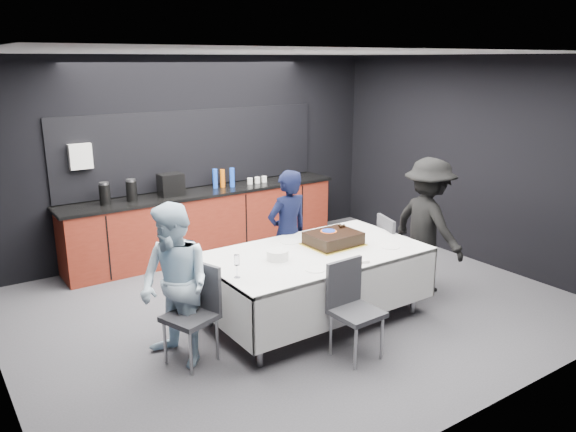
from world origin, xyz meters
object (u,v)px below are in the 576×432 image
at_px(chair_right, 393,248).
at_px(chair_near, 351,302).
at_px(cake_assembly, 333,239).
at_px(person_center, 288,234).
at_px(chair_left, 196,306).
at_px(party_table, 314,263).
at_px(plate_stack, 278,255).
at_px(person_right, 428,225).
at_px(person_left, 175,286).
at_px(champagne_flute, 237,261).

bearing_deg(chair_right, chair_near, -147.73).
height_order(cake_assembly, chair_near, cake_assembly).
bearing_deg(person_center, chair_left, 22.73).
bearing_deg(party_table, chair_left, -178.00).
bearing_deg(plate_stack, chair_right, 3.65).
bearing_deg(chair_right, person_right, -33.72).
height_order(party_table, cake_assembly, cake_assembly).
bearing_deg(party_table, chair_near, -101.65).
relative_size(plate_stack, person_right, 0.14).
relative_size(chair_left, chair_right, 1.00).
relative_size(plate_stack, person_center, 0.15).
bearing_deg(cake_assembly, person_left, -178.44).
relative_size(party_table, chair_near, 2.51).
height_order(chair_near, person_right, person_right).
bearing_deg(person_right, chair_left, 92.80).
xyz_separation_m(plate_stack, person_right, (2.08, -0.11, -0.01)).
xyz_separation_m(chair_left, chair_near, (1.25, -0.75, 0.00)).
xyz_separation_m(party_table, chair_right, (1.28, 0.12, -0.11)).
height_order(party_table, chair_left, chair_left).
distance_m(chair_right, person_center, 1.31).
bearing_deg(plate_stack, person_right, -3.09).
height_order(cake_assembly, person_right, person_right).
xyz_separation_m(party_table, plate_stack, (-0.47, 0.01, 0.19)).
bearing_deg(chair_right, cake_assembly, -176.03).
bearing_deg(champagne_flute, person_center, 37.35).
bearing_deg(party_table, plate_stack, 179.20).
bearing_deg(cake_assembly, person_right, -6.66).
distance_m(cake_assembly, person_left, 1.88).
relative_size(chair_left, person_left, 0.61).
bearing_deg(chair_near, person_center, 78.52).
xyz_separation_m(cake_assembly, person_left, (-1.87, -0.05, -0.09)).
relative_size(person_center, person_right, 0.93).
bearing_deg(party_table, champagne_flute, -169.79).
xyz_separation_m(chair_right, person_center, (-1.14, 0.60, 0.23)).
bearing_deg(chair_near, person_right, 21.15).
height_order(plate_stack, chair_right, chair_right).
xyz_separation_m(champagne_flute, chair_left, (-0.37, 0.14, -0.40)).
height_order(cake_assembly, plate_stack, cake_assembly).
bearing_deg(champagne_flute, chair_left, 159.25).
distance_m(chair_left, person_right, 3.04).
distance_m(champagne_flute, chair_left, 0.56).
height_order(plate_stack, chair_near, chair_near).
distance_m(chair_near, person_left, 1.64).
bearing_deg(cake_assembly, person_center, 102.35).
height_order(chair_right, person_left, person_left).
distance_m(cake_assembly, chair_left, 1.73).
xyz_separation_m(party_table, chair_near, (-0.16, -0.80, -0.11)).
xyz_separation_m(cake_assembly, chair_left, (-1.70, -0.10, -0.32)).
height_order(chair_near, person_left, person_left).
xyz_separation_m(chair_left, person_right, (3.03, -0.06, 0.28)).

